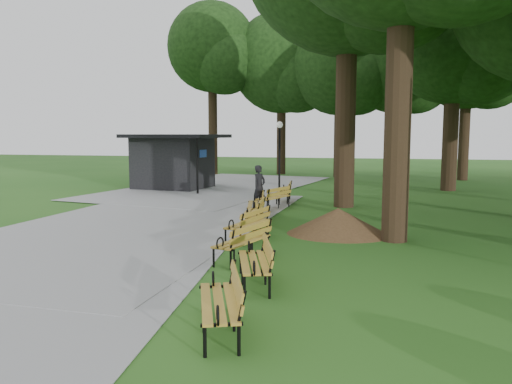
% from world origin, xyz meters
% --- Properties ---
extents(ground, '(100.00, 100.00, 0.00)m').
position_xyz_m(ground, '(0.00, 0.00, 0.00)').
color(ground, '#225518').
rests_on(ground, ground).
extents(path, '(12.00, 38.00, 0.06)m').
position_xyz_m(path, '(-4.00, 3.00, 0.03)').
color(path, '#98989B').
rests_on(path, ground).
extents(person, '(0.63, 0.72, 1.67)m').
position_xyz_m(person, '(-0.96, 7.08, 0.84)').
color(person, black).
rests_on(person, ground).
extents(kiosk, '(4.98, 4.45, 2.87)m').
position_xyz_m(kiosk, '(-6.97, 12.83, 1.43)').
color(kiosk, black).
rests_on(kiosk, ground).
extents(lamp_post, '(0.32, 0.32, 3.49)m').
position_xyz_m(lamp_post, '(-1.15, 12.33, 2.48)').
color(lamp_post, black).
rests_on(lamp_post, ground).
extents(dirt_mound, '(2.47, 2.47, 0.76)m').
position_xyz_m(dirt_mound, '(2.44, 2.41, 0.38)').
color(dirt_mound, '#47301C').
rests_on(dirt_mound, ground).
extents(bench_0, '(1.26, 2.00, 0.88)m').
position_xyz_m(bench_0, '(1.29, -5.27, 0.44)').
color(bench_0, '#B08528').
rests_on(bench_0, ground).
extents(bench_1, '(1.18, 2.00, 0.88)m').
position_xyz_m(bench_1, '(1.25, -2.92, 0.44)').
color(bench_1, '#B08528').
rests_on(bench_1, ground).
extents(bench_2, '(1.16, 2.00, 0.88)m').
position_xyz_m(bench_2, '(0.54, -1.14, 0.44)').
color(bench_2, '#B08528').
rests_on(bench_2, ground).
extents(bench_3, '(1.03, 1.99, 0.88)m').
position_xyz_m(bench_3, '(0.10, 1.05, 0.44)').
color(bench_3, '#B08528').
rests_on(bench_3, ground).
extents(bench_4, '(0.84, 1.96, 0.88)m').
position_xyz_m(bench_4, '(-0.22, 2.94, 0.44)').
color(bench_4, '#B08528').
rests_on(bench_4, ground).
extents(bench_5, '(1.03, 1.99, 0.88)m').
position_xyz_m(bench_5, '(-0.57, 4.80, 0.44)').
color(bench_5, '#B08528').
rests_on(bench_5, ground).
extents(bench_6, '(1.24, 2.00, 0.88)m').
position_xyz_m(bench_6, '(-0.34, 6.86, 0.44)').
color(bench_6, '#B08528').
rests_on(bench_6, ground).
extents(bench_7, '(0.84, 1.96, 0.88)m').
position_xyz_m(bench_7, '(-0.29, 8.73, 0.44)').
color(bench_7, '#B08528').
rests_on(bench_7, ground).
extents(lawn_tree_4, '(6.66, 6.66, 11.02)m').
position_xyz_m(lawn_tree_4, '(7.12, 15.22, 7.63)').
color(lawn_tree_4, black).
rests_on(lawn_tree_4, ground).
extents(tree_backdrop, '(37.26, 9.60, 16.43)m').
position_xyz_m(tree_backdrop, '(7.06, 22.94, 8.21)').
color(tree_backdrop, black).
rests_on(tree_backdrop, ground).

